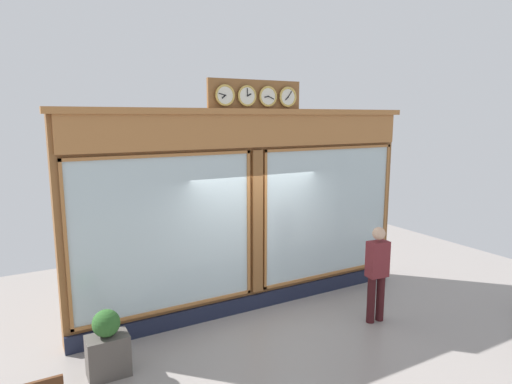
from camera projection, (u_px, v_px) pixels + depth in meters
name	position (u px, v px, depth m)	size (l,w,h in m)	color
shop_facade	(253.00, 210.00, 7.98)	(6.74, 0.42, 4.15)	brown
pedestrian	(377.00, 270.00, 7.51)	(0.38, 0.25, 1.69)	#3A1316
planter_box	(108.00, 356.00, 6.01)	(0.56, 0.36, 0.58)	#4C4742
planter_shrub	(106.00, 323.00, 5.93)	(0.37, 0.37, 0.37)	#285623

